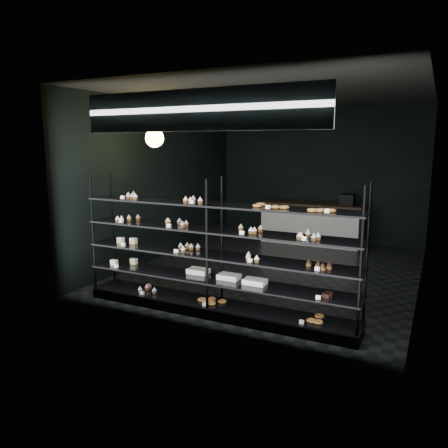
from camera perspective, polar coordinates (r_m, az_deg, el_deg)
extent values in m
cube|color=black|center=(8.39, 6.68, -5.93)|extent=(5.00, 6.00, 0.01)
cube|color=black|center=(8.10, 7.17, 16.29)|extent=(5.00, 6.00, 0.01)
cube|color=black|center=(10.95, 12.22, 6.20)|extent=(5.00, 0.01, 3.20)
cube|color=black|center=(5.37, -3.87, 2.36)|extent=(5.00, 0.01, 3.20)
cube|color=black|center=(9.22, -7.94, 5.61)|extent=(0.01, 6.00, 3.20)
cube|color=black|center=(7.63, 24.93, 3.78)|extent=(0.01, 6.00, 3.20)
cube|color=black|center=(6.24, -1.21, -11.13)|extent=(4.00, 0.50, 0.12)
cylinder|color=black|center=(6.92, -16.74, -1.43)|extent=(0.04, 0.04, 1.85)
cylinder|color=black|center=(7.24, -14.37, -0.81)|extent=(0.04, 0.04, 1.85)
cylinder|color=black|center=(5.77, -2.26, -3.27)|extent=(0.04, 0.04, 1.85)
cylinder|color=black|center=(6.15, -0.29, -2.41)|extent=(0.04, 0.04, 1.85)
cylinder|color=black|center=(5.16, 17.43, -5.41)|extent=(0.04, 0.04, 1.85)
cylinder|color=black|center=(5.58, 18.15, -4.28)|extent=(0.04, 0.04, 1.85)
cube|color=black|center=(6.21, -1.21, -10.36)|extent=(4.00, 0.50, 0.03)
cube|color=black|center=(6.09, -1.22, -7.28)|extent=(4.00, 0.50, 0.02)
cube|color=black|center=(6.00, -1.24, -4.09)|extent=(4.00, 0.50, 0.02)
cube|color=black|center=(5.92, -1.25, -0.80)|extent=(4.00, 0.50, 0.02)
cube|color=black|center=(5.86, -1.26, 2.55)|extent=(4.00, 0.50, 0.02)
cube|color=white|center=(6.46, -12.86, 3.36)|extent=(0.06, 0.04, 0.06)
cube|color=white|center=(5.81, -4.12, 2.84)|extent=(0.05, 0.04, 0.06)
cube|color=white|center=(5.37, 5.44, 2.19)|extent=(0.05, 0.04, 0.06)
cube|color=white|center=(5.16, 12.86, 1.65)|extent=(0.06, 0.04, 0.06)
cube|color=white|center=(6.55, -13.12, 0.34)|extent=(0.06, 0.04, 0.06)
cube|color=white|center=(6.07, -7.24, -0.24)|extent=(0.05, 0.04, 0.06)
cube|color=white|center=(5.54, 2.40, -1.18)|extent=(0.05, 0.04, 0.06)
cube|color=white|center=(5.27, 10.72, -1.97)|extent=(0.06, 0.04, 0.06)
cube|color=white|center=(6.60, -12.91, -2.66)|extent=(0.06, 0.04, 0.06)
cube|color=white|center=(6.08, -6.17, -3.59)|extent=(0.05, 0.04, 0.06)
cube|color=white|center=(5.60, 3.00, -4.75)|extent=(0.05, 0.04, 0.06)
cube|color=white|center=(5.33, 11.65, -5.74)|extent=(0.06, 0.04, 0.06)
cube|color=white|center=(6.78, -13.79, -5.41)|extent=(0.06, 0.04, 0.06)
cube|color=white|center=(5.42, 12.14, -9.37)|extent=(0.06, 0.04, 0.06)
cube|color=white|center=(6.65, -10.97, -8.79)|extent=(0.06, 0.04, 0.06)
cube|color=white|center=(6.08, -2.61, -10.45)|extent=(0.05, 0.04, 0.06)
cube|color=white|center=(5.58, 10.31, -12.55)|extent=(0.06, 0.04, 0.06)
cube|color=#0B1A38|center=(5.40, -3.58, 14.63)|extent=(3.20, 0.04, 0.45)
cube|color=white|center=(5.39, -3.69, 14.65)|extent=(3.30, 0.02, 0.50)
cylinder|color=black|center=(7.52, -9.15, 14.39)|extent=(0.01, 0.01, 0.58)
sphere|color=#FFD759|center=(7.50, -9.06, 11.02)|extent=(0.30, 0.30, 0.30)
cube|color=silver|center=(10.61, 11.27, -0.09)|extent=(2.31, 0.60, 0.92)
cube|color=black|center=(10.54, 11.37, 2.53)|extent=(2.40, 0.65, 0.06)
cube|color=black|center=(10.34, 15.83, 3.06)|extent=(0.30, 0.30, 0.25)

